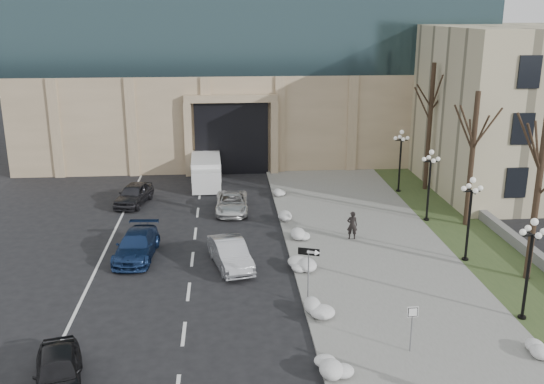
{
  "coord_description": "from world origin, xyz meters",
  "views": [
    {
      "loc": [
        -4.61,
        -16.96,
        13.13
      ],
      "look_at": [
        -2.04,
        14.83,
        3.5
      ],
      "focal_mm": 40.0,
      "sensor_mm": 36.0,
      "label": 1
    }
  ],
  "objects_px": {
    "car_b": "(230,254)",
    "box_truck": "(206,172)",
    "lamppost_a": "(530,256)",
    "lamppost_b": "(470,208)",
    "car_d": "(232,203)",
    "one_way_sign": "(312,259)",
    "car_c": "(137,245)",
    "lamppost_c": "(430,176)",
    "keep_sign": "(412,319)",
    "car_e": "(134,194)",
    "lamppost_d": "(401,152)",
    "car_a": "(58,371)",
    "pedestrian": "(352,225)"
  },
  "relations": [
    {
      "from": "one_way_sign",
      "to": "lamppost_b",
      "type": "xyz_separation_m",
      "value": [
        9.04,
        4.29,
        0.78
      ]
    },
    {
      "from": "lamppost_b",
      "to": "one_way_sign",
      "type": "bearing_deg",
      "value": -154.61
    },
    {
      "from": "car_b",
      "to": "lamppost_c",
      "type": "bearing_deg",
      "value": 12.24
    },
    {
      "from": "car_d",
      "to": "car_e",
      "type": "relative_size",
      "value": 1.05
    },
    {
      "from": "car_c",
      "to": "one_way_sign",
      "type": "height_order",
      "value": "one_way_sign"
    },
    {
      "from": "keep_sign",
      "to": "lamppost_a",
      "type": "relative_size",
      "value": 0.44
    },
    {
      "from": "lamppost_a",
      "to": "lamppost_b",
      "type": "distance_m",
      "value": 6.5
    },
    {
      "from": "car_e",
      "to": "lamppost_b",
      "type": "xyz_separation_m",
      "value": [
        19.3,
        -11.7,
        2.33
      ]
    },
    {
      "from": "lamppost_c",
      "to": "lamppost_d",
      "type": "distance_m",
      "value": 6.5
    },
    {
      "from": "car_e",
      "to": "keep_sign",
      "type": "height_order",
      "value": "keep_sign"
    },
    {
      "from": "lamppost_a",
      "to": "lamppost_d",
      "type": "xyz_separation_m",
      "value": [
        0.0,
        19.5,
        0.0
      ]
    },
    {
      "from": "box_truck",
      "to": "lamppost_d",
      "type": "bearing_deg",
      "value": -15.3
    },
    {
      "from": "car_d",
      "to": "lamppost_a",
      "type": "xyz_separation_m",
      "value": [
        12.49,
        -16.0,
        2.44
      ]
    },
    {
      "from": "car_c",
      "to": "car_d",
      "type": "bearing_deg",
      "value": 58.61
    },
    {
      "from": "lamppost_d",
      "to": "car_b",
      "type": "bearing_deg",
      "value": -135.14
    },
    {
      "from": "one_way_sign",
      "to": "keep_sign",
      "type": "relative_size",
      "value": 1.34
    },
    {
      "from": "car_d",
      "to": "lamppost_c",
      "type": "relative_size",
      "value": 0.96
    },
    {
      "from": "car_b",
      "to": "car_d",
      "type": "distance_m",
      "value": 9.17
    },
    {
      "from": "car_c",
      "to": "lamppost_b",
      "type": "height_order",
      "value": "lamppost_b"
    },
    {
      "from": "keep_sign",
      "to": "lamppost_c",
      "type": "xyz_separation_m",
      "value": [
        5.74,
        15.28,
        1.55
      ]
    },
    {
      "from": "car_d",
      "to": "lamppost_c",
      "type": "xyz_separation_m",
      "value": [
        12.49,
        -3.0,
        2.44
      ]
    },
    {
      "from": "lamppost_a",
      "to": "lamppost_d",
      "type": "relative_size",
      "value": 1.0
    },
    {
      "from": "car_a",
      "to": "pedestrian",
      "type": "relative_size",
      "value": 2.4
    },
    {
      "from": "keep_sign",
      "to": "lamppost_b",
      "type": "bearing_deg",
      "value": 55.85
    },
    {
      "from": "car_d",
      "to": "one_way_sign",
      "type": "relative_size",
      "value": 1.64
    },
    {
      "from": "car_a",
      "to": "car_e",
      "type": "distance_m",
      "value": 21.7
    },
    {
      "from": "car_c",
      "to": "lamppost_c",
      "type": "height_order",
      "value": "lamppost_c"
    },
    {
      "from": "car_b",
      "to": "lamppost_d",
      "type": "distance_m",
      "value": 18.1
    },
    {
      "from": "one_way_sign",
      "to": "lamppost_b",
      "type": "distance_m",
      "value": 10.04
    },
    {
      "from": "keep_sign",
      "to": "lamppost_c",
      "type": "bearing_deg",
      "value": 68.43
    },
    {
      "from": "car_e",
      "to": "lamppost_d",
      "type": "height_order",
      "value": "lamppost_d"
    },
    {
      "from": "car_b",
      "to": "keep_sign",
      "type": "xyz_separation_m",
      "value": [
        6.99,
        -9.12,
        0.78
      ]
    },
    {
      "from": "car_c",
      "to": "car_d",
      "type": "distance_m",
      "value": 9.2
    },
    {
      "from": "car_b",
      "to": "lamppost_b",
      "type": "xyz_separation_m",
      "value": [
        12.73,
        -0.34,
        2.33
      ]
    },
    {
      "from": "car_a",
      "to": "car_e",
      "type": "height_order",
      "value": "car_e"
    },
    {
      "from": "car_b",
      "to": "box_truck",
      "type": "bearing_deg",
      "value": 82.18
    },
    {
      "from": "car_c",
      "to": "car_e",
      "type": "height_order",
      "value": "car_e"
    },
    {
      "from": "car_a",
      "to": "one_way_sign",
      "type": "distance_m",
      "value": 11.62
    },
    {
      "from": "keep_sign",
      "to": "lamppost_a",
      "type": "distance_m",
      "value": 6.37
    },
    {
      "from": "box_truck",
      "to": "lamppost_a",
      "type": "xyz_separation_m",
      "value": [
        14.36,
        -22.98,
        2.09
      ]
    },
    {
      "from": "car_b",
      "to": "lamppost_b",
      "type": "relative_size",
      "value": 0.95
    },
    {
      "from": "car_d",
      "to": "one_way_sign",
      "type": "bearing_deg",
      "value": -74.57
    },
    {
      "from": "pedestrian",
      "to": "one_way_sign",
      "type": "xyz_separation_m",
      "value": [
        -3.54,
        -7.86,
        1.33
      ]
    },
    {
      "from": "box_truck",
      "to": "lamppost_a",
      "type": "distance_m",
      "value": 27.18
    },
    {
      "from": "car_a",
      "to": "box_truck",
      "type": "distance_m",
      "value": 26.89
    },
    {
      "from": "car_d",
      "to": "pedestrian",
      "type": "distance_m",
      "value": 9.17
    },
    {
      "from": "one_way_sign",
      "to": "car_e",
      "type": "bearing_deg",
      "value": 141.88
    },
    {
      "from": "car_a",
      "to": "one_way_sign",
      "type": "bearing_deg",
      "value": 16.4
    },
    {
      "from": "car_a",
      "to": "lamppost_b",
      "type": "xyz_separation_m",
      "value": [
        19.04,
        10.0,
        2.38
      ]
    },
    {
      "from": "lamppost_b",
      "to": "car_b",
      "type": "bearing_deg",
      "value": 178.49
    }
  ]
}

